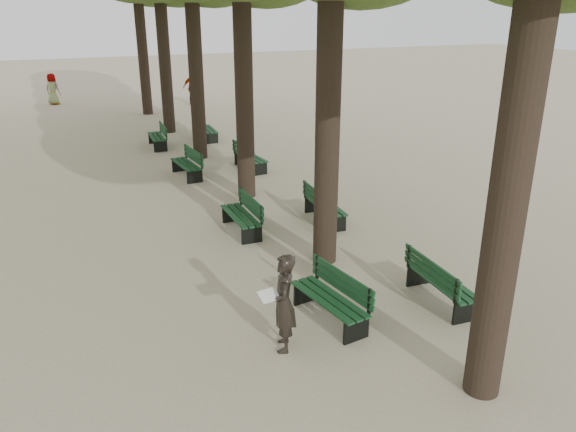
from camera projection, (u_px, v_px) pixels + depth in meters
name	position (u px, v px, depth m)	size (l,w,h in m)	color
ground	(329.00, 344.00, 9.51)	(120.00, 120.00, 0.00)	tan
bench_left_0	(329.00, 307.00, 10.13)	(0.80, 1.86, 0.92)	black
bench_left_1	(241.00, 222.00, 14.12)	(0.61, 1.81, 0.92)	black
bench_left_2	(187.00, 169.00, 18.67)	(0.69, 1.84, 0.92)	black
bench_left_3	(157.00, 141.00, 22.57)	(0.69, 1.84, 0.92)	black
bench_right_0	(441.00, 290.00, 10.75)	(0.71, 1.84, 0.92)	black
bench_right_1	(325.00, 212.00, 14.82)	(0.73, 1.84, 0.92)	black
bench_right_2	(250.00, 162.00, 19.54)	(0.69, 1.83, 0.92)	black
bench_right_3	(208.00, 133.00, 23.90)	(0.70, 1.84, 0.92)	black
man_with_map	(284.00, 303.00, 9.11)	(0.72, 0.76, 1.70)	black
pedestrian_d	(53.00, 89.00, 32.21)	(0.86, 0.35, 1.76)	#262628
pedestrian_c	(193.00, 88.00, 32.18)	(1.13, 0.39, 1.93)	#262628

